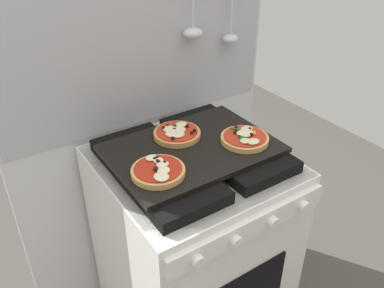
# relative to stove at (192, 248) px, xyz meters

# --- Properties ---
(kitchen_backsplash) EXTENTS (1.10, 0.09, 1.55)m
(kitchen_backsplash) POSITION_rel_stove_xyz_m (0.00, 0.34, 0.34)
(kitchen_backsplash) COLOR silver
(kitchen_backsplash) RESTS_ON ground_plane
(stove) EXTENTS (0.60, 0.64, 0.90)m
(stove) POSITION_rel_stove_xyz_m (0.00, 0.00, 0.00)
(stove) COLOR white
(stove) RESTS_ON ground_plane
(baking_tray) EXTENTS (0.54, 0.38, 0.02)m
(baking_tray) POSITION_rel_stove_xyz_m (0.00, 0.00, 0.46)
(baking_tray) COLOR black
(baking_tray) RESTS_ON stove
(pizza_left) EXTENTS (0.16, 0.16, 0.03)m
(pizza_left) POSITION_rel_stove_xyz_m (-0.17, -0.07, 0.48)
(pizza_left) COLOR tan
(pizza_left) RESTS_ON baking_tray
(pizza_right) EXTENTS (0.16, 0.16, 0.03)m
(pizza_right) POSITION_rel_stove_xyz_m (0.17, -0.07, 0.48)
(pizza_right) COLOR tan
(pizza_right) RESTS_ON baking_tray
(pizza_center) EXTENTS (0.16, 0.16, 0.03)m
(pizza_center) POSITION_rel_stove_xyz_m (-0.01, 0.09, 0.48)
(pizza_center) COLOR tan
(pizza_center) RESTS_ON baking_tray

